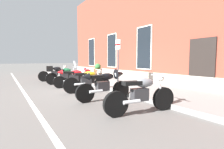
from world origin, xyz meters
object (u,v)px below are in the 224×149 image
object	(u,v)px
motorcycle_black_naked	(56,73)
parking_sign	(118,56)
motorcycle_yellow_naked	(88,81)
motorcycle_black_sport	(106,83)
motorcycle_green_touring	(63,74)
barrel_planter	(98,72)
motorcycle_red_sport	(76,76)
motorcycle_grey_naked	(142,95)

from	to	relation	value
motorcycle_black_naked	parking_sign	xyz separation A→B (m)	(4.83, 1.66, 1.09)
motorcycle_black_naked	motorcycle_yellow_naked	size ratio (longest dim) A/B	1.06
motorcycle_black_sport	parking_sign	bearing A→B (deg)	134.23
motorcycle_yellow_naked	motorcycle_black_naked	bearing A→B (deg)	-178.90
motorcycle_yellow_naked	motorcycle_green_touring	bearing A→B (deg)	-177.25
motorcycle_green_touring	parking_sign	size ratio (longest dim) A/B	0.96
motorcycle_green_touring	parking_sign	distance (m)	3.68
motorcycle_black_sport	barrel_planter	world-z (taller)	barrel_planter
motorcycle_black_naked	motorcycle_black_sport	world-z (taller)	motorcycle_black_sport
parking_sign	barrel_planter	world-z (taller)	parking_sign
motorcycle_red_sport	motorcycle_yellow_naked	distance (m)	1.59
motorcycle_green_touring	motorcycle_red_sport	world-z (taller)	motorcycle_green_touring
motorcycle_yellow_naked	barrel_planter	world-z (taller)	barrel_planter
motorcycle_black_sport	parking_sign	distance (m)	2.49
motorcycle_black_naked	motorcycle_red_sport	bearing A→B (deg)	3.69
parking_sign	motorcycle_yellow_naked	bearing A→B (deg)	-91.99
motorcycle_black_naked	parking_sign	bearing A→B (deg)	18.92
parking_sign	barrel_planter	size ratio (longest dim) A/B	2.17
motorcycle_yellow_naked	motorcycle_grey_naked	world-z (taller)	motorcycle_grey_naked
motorcycle_green_touring	motorcycle_red_sport	bearing A→B (deg)	10.17
motorcycle_black_naked	motorcycle_yellow_naked	world-z (taller)	motorcycle_black_naked
motorcycle_grey_naked	barrel_planter	xyz separation A→B (m)	(-6.53, 2.22, 0.11)
motorcycle_red_sport	barrel_planter	xyz separation A→B (m)	(-1.54, 2.07, 0.05)
motorcycle_black_sport	motorcycle_yellow_naked	bearing A→B (deg)	177.80
motorcycle_black_sport	barrel_planter	distance (m)	5.27
motorcycle_green_touring	motorcycle_grey_naked	bearing A→B (deg)	0.98
motorcycle_red_sport	barrel_planter	size ratio (longest dim) A/B	2.07
motorcycle_green_touring	motorcycle_yellow_naked	world-z (taller)	motorcycle_green_touring
motorcycle_black_naked	barrel_planter	size ratio (longest dim) A/B	2.10
motorcycle_black_naked	motorcycle_red_sport	world-z (taller)	motorcycle_black_naked
motorcycle_grey_naked	parking_sign	distance (m)	3.87
motorcycle_red_sport	motorcycle_yellow_naked	size ratio (longest dim) A/B	1.04
motorcycle_green_touring	parking_sign	bearing A→B (deg)	28.97
parking_sign	motorcycle_grey_naked	bearing A→B (deg)	-25.58
parking_sign	barrel_planter	xyz separation A→B (m)	(-3.18, 0.62, -0.99)
motorcycle_red_sport	motorcycle_grey_naked	world-z (taller)	motorcycle_red_sport
motorcycle_yellow_naked	barrel_planter	bearing A→B (deg)	145.05
motorcycle_black_sport	motorcycle_grey_naked	size ratio (longest dim) A/B	0.97
motorcycle_black_naked	motorcycle_grey_naked	distance (m)	8.18
motorcycle_red_sport	motorcycle_black_sport	bearing A→B (deg)	-3.14
barrel_planter	motorcycle_black_naked	bearing A→B (deg)	-125.91
motorcycle_black_naked	barrel_planter	xyz separation A→B (m)	(1.65, 2.28, 0.10)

